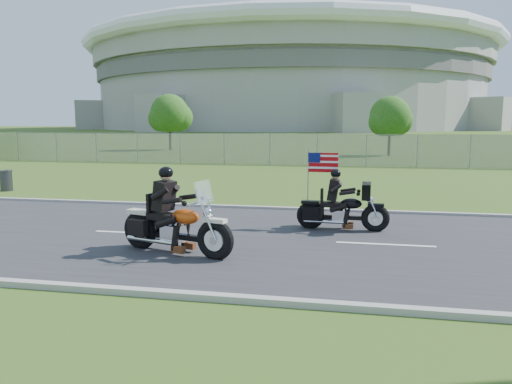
# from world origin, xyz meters

# --- Properties ---
(ground) EXTENTS (420.00, 420.00, 0.00)m
(ground) POSITION_xyz_m (0.00, 0.00, 0.00)
(ground) COLOR #3A5219
(ground) RESTS_ON ground
(road) EXTENTS (120.00, 8.00, 0.04)m
(road) POSITION_xyz_m (0.00, 0.00, 0.02)
(road) COLOR #28282B
(road) RESTS_ON ground
(curb_north) EXTENTS (120.00, 0.18, 0.12)m
(curb_north) POSITION_xyz_m (0.00, 4.05, 0.05)
(curb_north) COLOR #9E9B93
(curb_north) RESTS_ON ground
(curb_south) EXTENTS (120.00, 0.18, 0.12)m
(curb_south) POSITION_xyz_m (0.00, -4.05, 0.05)
(curb_south) COLOR #9E9B93
(curb_south) RESTS_ON ground
(fence) EXTENTS (60.00, 0.03, 2.00)m
(fence) POSITION_xyz_m (-5.00, 20.00, 1.00)
(fence) COLOR gray
(fence) RESTS_ON ground
(stadium) EXTENTS (140.40, 140.40, 29.20)m
(stadium) POSITION_xyz_m (-20.00, 170.00, 15.58)
(stadium) COLOR #A3A099
(stadium) RESTS_ON ground
(tree_fence_near) EXTENTS (3.52, 3.28, 4.75)m
(tree_fence_near) POSITION_xyz_m (6.04, 30.04, 2.97)
(tree_fence_near) COLOR #382316
(tree_fence_near) RESTS_ON ground
(tree_fence_mid) EXTENTS (3.96, 3.69, 5.30)m
(tree_fence_mid) POSITION_xyz_m (-13.95, 34.04, 3.30)
(tree_fence_mid) COLOR #382316
(tree_fence_mid) RESTS_ON ground
(motorcycle_lead) EXTENTS (2.74, 1.20, 1.88)m
(motorcycle_lead) POSITION_xyz_m (-0.43, -1.56, 0.59)
(motorcycle_lead) COLOR black
(motorcycle_lead) RESTS_ON ground
(motorcycle_follow) EXTENTS (2.37, 0.78, 1.98)m
(motorcycle_follow) POSITION_xyz_m (2.99, 1.43, 0.55)
(motorcycle_follow) COLOR black
(motorcycle_follow) RESTS_ON ground
(trash_can) EXTENTS (0.59, 0.59, 0.81)m
(trash_can) POSITION_xyz_m (-10.47, 6.30, 0.40)
(trash_can) COLOR #3A3A3F
(trash_can) RESTS_ON ground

